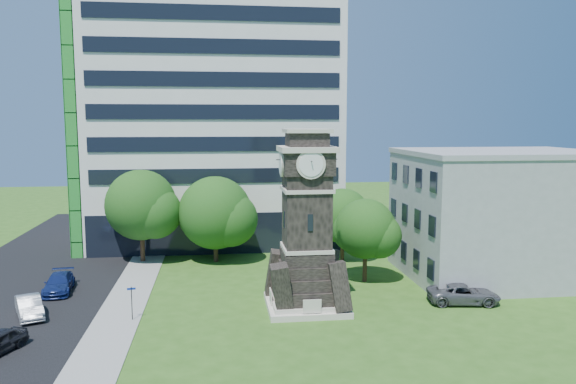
{
  "coord_description": "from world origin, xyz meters",
  "views": [
    {
      "loc": [
        -2.9,
        -34.84,
        12.71
      ],
      "look_at": [
        2.38,
        7.08,
        7.39
      ],
      "focal_mm": 35.0,
      "sensor_mm": 36.0,
      "label": 1
    }
  ],
  "objects": [
    {
      "name": "tree_nw",
      "position": [
        -9.72,
        16.42,
        5.04
      ],
      "size": [
        7.02,
        6.38,
        8.44
      ],
      "rotation": [
        0.0,
        0.0,
        -0.26
      ],
      "color": "#332114",
      "rests_on": "ground"
    },
    {
      "name": "street",
      "position": [
        -18.0,
        5.0,
        0.01
      ],
      "size": [
        14.0,
        80.0,
        0.02
      ],
      "primitive_type": "cube",
      "color": "black",
      "rests_on": "ground"
    },
    {
      "name": "park_bench",
      "position": [
        4.8,
        1.64,
        0.43
      ],
      "size": [
        1.58,
        0.42,
        0.82
      ],
      "rotation": [
        0.0,
        0.0,
        0.28
      ],
      "color": "black",
      "rests_on": "ground"
    },
    {
      "name": "clock_tower",
      "position": [
        3.0,
        2.0,
        5.28
      ],
      "size": [
        5.4,
        5.4,
        12.22
      ],
      "color": "beige",
      "rests_on": "ground"
    },
    {
      "name": "sidewalk",
      "position": [
        -9.5,
        5.0,
        0.03
      ],
      "size": [
        3.0,
        70.0,
        0.06
      ],
      "primitive_type": "cube",
      "color": "gray",
      "rests_on": "ground"
    },
    {
      "name": "ground",
      "position": [
        0.0,
        0.0,
        0.0
      ],
      "size": [
        160.0,
        160.0,
        0.0
      ],
      "primitive_type": "plane",
      "color": "#2F5919",
      "rests_on": "ground"
    },
    {
      "name": "tree_east",
      "position": [
        8.71,
        7.71,
        4.1
      ],
      "size": [
        5.27,
        4.79,
        6.67
      ],
      "rotation": [
        0.0,
        0.0,
        -0.4
      ],
      "color": "#332114",
      "rests_on": "ground"
    },
    {
      "name": "car_east_lot",
      "position": [
        14.12,
        1.5,
        0.69
      ],
      "size": [
        5.26,
        2.99,
        1.38
      ],
      "primitive_type": "imported",
      "rotation": [
        0.0,
        0.0,
        1.43
      ],
      "color": "#57575C",
      "rests_on": "ground"
    },
    {
      "name": "office_low",
      "position": [
        19.97,
        8.0,
        5.21
      ],
      "size": [
        15.2,
        12.2,
        10.4
      ],
      "color": "#A1A4A7",
      "rests_on": "ground"
    },
    {
      "name": "street_sign",
      "position": [
        -8.5,
        0.89,
        1.4
      ],
      "size": [
        0.54,
        0.05,
        2.23
      ],
      "rotation": [
        0.0,
        0.0,
        0.18
      ],
      "color": "black",
      "rests_on": "ground"
    },
    {
      "name": "car_street_mid",
      "position": [
        -15.29,
        2.45,
        0.67
      ],
      "size": [
        2.94,
        4.3,
        1.34
      ],
      "primitive_type": "imported",
      "rotation": [
        0.0,
        0.0,
        0.42
      ],
      "color": "#A3A7AB",
      "rests_on": "ground"
    },
    {
      "name": "car_street_north",
      "position": [
        -14.85,
        7.79,
        0.68
      ],
      "size": [
        2.38,
        4.83,
        1.35
      ],
      "primitive_type": "imported",
      "rotation": [
        0.0,
        0.0,
        0.11
      ],
      "color": "navy",
      "rests_on": "ground"
    },
    {
      "name": "tree_nc",
      "position": [
        -3.09,
        15.7,
        4.33
      ],
      "size": [
        7.29,
        6.62,
        7.82
      ],
      "rotation": [
        0.0,
        0.0,
        0.41
      ],
      "color": "#332114",
      "rests_on": "ground"
    },
    {
      "name": "tree_ne",
      "position": [
        8.43,
        14.6,
        4.0
      ],
      "size": [
        5.51,
        5.01,
        6.68
      ],
      "rotation": [
        0.0,
        0.0,
        0.1
      ],
      "color": "#332114",
      "rests_on": "ground"
    },
    {
      "name": "office_tall",
      "position": [
        -3.2,
        25.84,
        14.22
      ],
      "size": [
        26.2,
        15.11,
        28.6
      ],
      "color": "white",
      "rests_on": "ground"
    }
  ]
}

